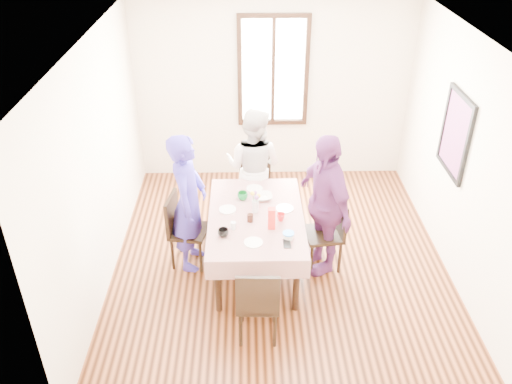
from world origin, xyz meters
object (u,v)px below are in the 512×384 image
chair_near (258,300)px  person_right (324,204)px  chair_far (254,190)px  dining_table (256,243)px  chair_left (189,231)px  chair_right (323,234)px  person_far (254,168)px  person_left (188,203)px

chair_near → person_right: bearing=57.4°
chair_far → dining_table: bearing=93.9°
chair_far → chair_near: 2.11m
chair_left → chair_right: 1.59m
dining_table → chair_far: size_ratio=1.69×
dining_table → person_far: 1.12m
chair_right → person_far: size_ratio=0.56×
dining_table → person_right: 0.91m
dining_table → chair_right: 0.80m
chair_left → chair_near: 1.44m
chair_right → person_left: person_left is taller
chair_far → person_far: (0.00, -0.02, 0.35)m
chair_left → chair_right: (1.58, -0.10, 0.00)m
chair_far → person_far: bearing=93.9°
person_right → dining_table: bearing=-108.7°
chair_near → person_far: bearing=92.3°
chair_right → person_left: 1.61m
chair_near → person_left: 1.48m
chair_left → person_far: bearing=148.0°
chair_near → person_left: person_left is taller
chair_near → person_far: 2.12m
chair_right → person_right: bearing=82.5°
person_left → person_right: bearing=-86.6°
chair_right → person_far: (-0.79, 0.99, 0.35)m
chair_near → chair_far: bearing=92.3°
dining_table → chair_far: chair_far is taller
chair_left → person_right: (1.56, -0.10, 0.41)m
chair_left → person_left: 0.39m
person_far → person_left: bearing=71.6°
chair_left → person_far: person_far is taller
chair_left → chair_right: size_ratio=1.00×
chair_near → dining_table: bearing=92.3°
dining_table → chair_near: bearing=-90.0°
chair_left → chair_far: bearing=148.6°
chair_left → chair_right: bearing=96.1°
person_left → person_right: size_ratio=0.98×
chair_left → person_right: bearing=96.1°
chair_right → chair_far: same height
person_far → chair_near: bearing=112.5°
chair_left → person_far: 1.24m
person_left → person_far: (0.77, 0.89, -0.04)m
chair_right → person_left: size_ratio=0.54×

